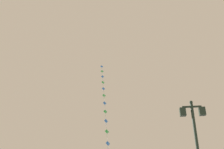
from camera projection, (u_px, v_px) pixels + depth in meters
name	position (u px, v px, depth m)	size (l,w,h in m)	color
twin_lantern_lamp_post	(195.00, 131.00, 10.92)	(1.20, 0.28, 4.81)	#1E2D23
kite_train	(105.00, 104.00, 29.32)	(3.88, 13.52, 18.22)	brown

